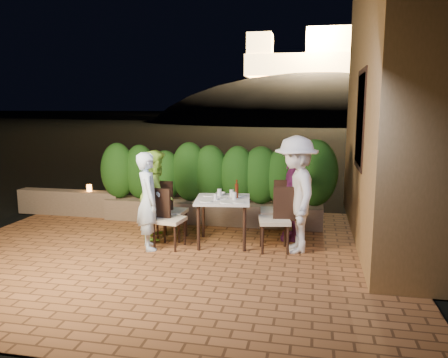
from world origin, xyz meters
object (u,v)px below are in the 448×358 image
(dining_table, at_px, (223,221))
(beer_bottle, at_px, (237,189))
(diner_blue, at_px, (148,201))
(parapet_lamp, at_px, (89,188))
(chair_left_front, at_px, (169,218))
(chair_right_front, at_px, (274,219))
(diner_purple, at_px, (294,194))
(diner_white, at_px, (296,194))
(chair_right_back, at_px, (275,210))
(diner_green, at_px, (157,194))
(bowl, at_px, (221,194))
(chair_left_back, at_px, (172,210))

(dining_table, xyz_separation_m, beer_bottle, (0.21, 0.10, 0.52))
(diner_blue, bearing_deg, dining_table, -96.02)
(diner_blue, bearing_deg, parapet_lamp, 19.36)
(chair_left_front, height_order, chair_right_front, chair_right_front)
(chair_right_front, distance_m, diner_purple, 0.75)
(chair_right_front, bearing_deg, diner_purple, -121.79)
(beer_bottle, distance_m, diner_white, 0.97)
(parapet_lamp, bearing_deg, diner_purple, -10.90)
(dining_table, xyz_separation_m, diner_blue, (-1.08, -0.46, 0.38))
(chair_right_back, height_order, diner_purple, diner_purple)
(diner_green, xyz_separation_m, diner_white, (2.32, -0.24, 0.14))
(diner_blue, bearing_deg, beer_bottle, -95.75)
(diner_purple, bearing_deg, beer_bottle, -64.26)
(bowl, relative_size, diner_blue, 0.10)
(bowl, relative_size, diner_white, 0.09)
(bowl, bearing_deg, chair_right_back, 8.33)
(diner_green, bearing_deg, chair_right_back, -94.41)
(chair_left_back, bearing_deg, chair_left_front, -75.13)
(dining_table, height_order, chair_left_back, chair_left_back)
(bowl, bearing_deg, dining_table, -71.33)
(bowl, distance_m, diner_purple, 1.21)
(diner_white, height_order, diner_purple, diner_white)
(beer_bottle, relative_size, diner_purple, 0.19)
(bowl, height_order, diner_blue, diner_blue)
(bowl, relative_size, chair_right_back, 0.16)
(dining_table, height_order, diner_blue, diner_blue)
(chair_left_front, xyz_separation_m, diner_blue, (-0.29, -0.12, 0.29))
(chair_left_front, xyz_separation_m, chair_right_front, (1.63, 0.18, 0.03))
(chair_right_front, height_order, diner_blue, diner_blue)
(beer_bottle, xyz_separation_m, diner_blue, (-1.29, -0.56, -0.14))
(diner_blue, height_order, parapet_lamp, diner_blue)
(dining_table, distance_m, chair_right_back, 0.90)
(chair_right_back, distance_m, diner_green, 1.99)
(beer_bottle, distance_m, diner_green, 1.38)
(chair_left_back, xyz_separation_m, diner_green, (-0.27, 0.02, 0.26))
(bowl, relative_size, diner_green, 0.11)
(chair_right_front, bearing_deg, chair_right_back, -95.54)
(chair_left_back, xyz_separation_m, diner_white, (2.05, -0.22, 0.40))
(diner_green, bearing_deg, chair_left_front, -154.04)
(chair_left_front, xyz_separation_m, diner_purple, (1.88, 0.82, 0.31))
(diner_blue, xyz_separation_m, diner_green, (-0.08, 0.58, -0.01))
(bowl, xyz_separation_m, diner_purple, (1.19, 0.20, 0.01))
(chair_right_back, relative_size, parapet_lamp, 7.22)
(diner_white, xyz_separation_m, parapet_lamp, (-4.19, 1.39, -0.32))
(bowl, bearing_deg, beer_bottle, -30.80)
(chair_left_front, bearing_deg, chair_right_back, 32.85)
(chair_right_back, xyz_separation_m, diner_purple, (0.30, 0.07, 0.28))
(chair_right_back, bearing_deg, diner_green, 0.93)
(chair_left_back, distance_m, diner_white, 2.10)
(diner_blue, bearing_deg, chair_right_front, -110.41)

